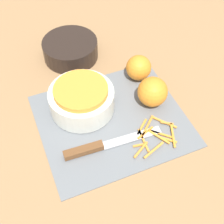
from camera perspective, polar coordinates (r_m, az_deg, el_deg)
The scene contains 8 objects.
ground_plane at distance 0.81m, azimuth 0.00°, elevation -1.61°, with size 4.00×4.00×0.00m, color #9E754C.
cutting_board at distance 0.81m, azimuth 0.00°, elevation -1.48°, with size 0.37×0.32×0.01m.
bowl_speckled at distance 0.80m, azimuth -5.58°, elevation 2.44°, with size 0.17×0.17×0.07m.
bowl_dark at distance 0.97m, azimuth -7.61°, elevation 11.32°, with size 0.17×0.17×0.06m.
knife at distance 0.75m, azimuth -2.99°, elevation -6.43°, with size 0.25×0.03×0.02m.
orange_left at distance 0.88m, azimuth 4.90°, elevation 8.08°, with size 0.07×0.07×0.07m.
orange_right at distance 0.82m, azimuth 7.43°, elevation 3.69°, with size 0.08×0.08×0.08m.
peel_pile at distance 0.78m, azimuth 7.77°, elevation -4.20°, with size 0.14×0.11×0.01m.
Camera 1 is at (-0.19, -0.45, 0.64)m, focal length 50.00 mm.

